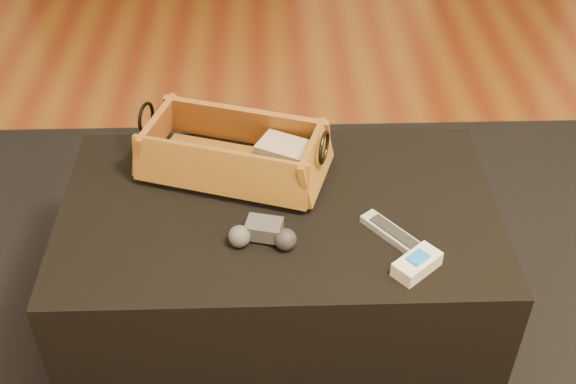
{
  "coord_description": "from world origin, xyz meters",
  "views": [
    {
      "loc": [
        -0.04,
        -1.19,
        1.5
      ],
      "look_at": [
        -0.0,
        0.04,
        0.49
      ],
      "focal_mm": 45.0,
      "sensor_mm": 36.0,
      "label": 1
    }
  ],
  "objects_px": {
    "tv_remote": "(223,165)",
    "ottoman": "(280,271)",
    "game_controller": "(263,234)",
    "silver_remote": "(395,235)",
    "wicker_basket": "(234,154)",
    "cream_gadget": "(417,264)"
  },
  "relations": [
    {
      "from": "tv_remote",
      "to": "ottoman",
      "type": "bearing_deg",
      "value": -32.31
    },
    {
      "from": "game_controller",
      "to": "silver_remote",
      "type": "xyz_separation_m",
      "value": [
        0.28,
        0.0,
        -0.01
      ]
    },
    {
      "from": "wicker_basket",
      "to": "cream_gadget",
      "type": "bearing_deg",
      "value": -41.88
    },
    {
      "from": "wicker_basket",
      "to": "cream_gadget",
      "type": "xyz_separation_m",
      "value": [
        0.38,
        -0.34,
        -0.03
      ]
    },
    {
      "from": "game_controller",
      "to": "tv_remote",
      "type": "bearing_deg",
      "value": 111.19
    },
    {
      "from": "ottoman",
      "to": "game_controller",
      "type": "relative_size",
      "value": 6.57
    },
    {
      "from": "tv_remote",
      "to": "wicker_basket",
      "type": "xyz_separation_m",
      "value": [
        0.03,
        0.01,
        0.02
      ]
    },
    {
      "from": "cream_gadget",
      "to": "wicker_basket",
      "type": "bearing_deg",
      "value": 138.12
    },
    {
      "from": "wicker_basket",
      "to": "cream_gadget",
      "type": "height_order",
      "value": "wicker_basket"
    },
    {
      "from": "wicker_basket",
      "to": "silver_remote",
      "type": "bearing_deg",
      "value": -35.04
    },
    {
      "from": "ottoman",
      "to": "wicker_basket",
      "type": "distance_m",
      "value": 0.31
    },
    {
      "from": "tv_remote",
      "to": "game_controller",
      "type": "bearing_deg",
      "value": -57.02
    },
    {
      "from": "ottoman",
      "to": "cream_gadget",
      "type": "height_order",
      "value": "cream_gadget"
    },
    {
      "from": "tv_remote",
      "to": "silver_remote",
      "type": "xyz_separation_m",
      "value": [
        0.38,
        -0.24,
        -0.02
      ]
    },
    {
      "from": "game_controller",
      "to": "cream_gadget",
      "type": "relative_size",
      "value": 1.34
    },
    {
      "from": "tv_remote",
      "to": "wicker_basket",
      "type": "relative_size",
      "value": 0.48
    },
    {
      "from": "game_controller",
      "to": "cream_gadget",
      "type": "height_order",
      "value": "game_controller"
    },
    {
      "from": "ottoman",
      "to": "silver_remote",
      "type": "distance_m",
      "value": 0.35
    },
    {
      "from": "wicker_basket",
      "to": "game_controller",
      "type": "height_order",
      "value": "wicker_basket"
    },
    {
      "from": "game_controller",
      "to": "silver_remote",
      "type": "bearing_deg",
      "value": 0.97
    },
    {
      "from": "tv_remote",
      "to": "cream_gadget",
      "type": "height_order",
      "value": "tv_remote"
    },
    {
      "from": "silver_remote",
      "to": "cream_gadget",
      "type": "xyz_separation_m",
      "value": [
        0.03,
        -0.1,
        0.01
      ]
    }
  ]
}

